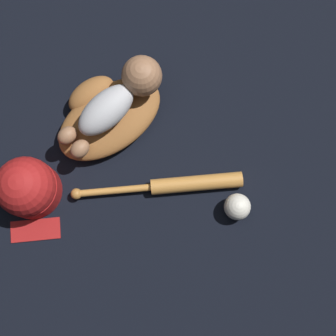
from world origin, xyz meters
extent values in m
plane|color=black|center=(0.00, 0.00, 0.00)|extent=(6.00, 6.00, 0.00)
ellipsoid|color=#935B2D|center=(0.01, -0.02, 0.04)|extent=(0.36, 0.22, 0.08)
ellipsoid|color=#935B2D|center=(0.00, 0.08, 0.04)|extent=(0.16, 0.10, 0.08)
ellipsoid|color=#B2B2B7|center=(0.01, -0.02, 0.12)|extent=(0.21, 0.13, 0.09)
sphere|color=#936647|center=(0.14, 0.01, 0.14)|extent=(0.12, 0.12, 0.12)
ellipsoid|color=#936647|center=(-0.13, -0.01, 0.10)|extent=(0.07, 0.06, 0.05)
ellipsoid|color=#936647|center=(-0.12, -0.07, 0.10)|extent=(0.07, 0.06, 0.05)
cylinder|color=#C6843D|center=(0.12, -0.32, 0.02)|extent=(0.26, 0.17, 0.05)
cylinder|color=#C6843D|center=(-0.10, -0.20, 0.02)|extent=(0.21, 0.12, 0.02)
sphere|color=#A97034|center=(-0.20, -0.15, 0.02)|extent=(0.03, 0.03, 0.03)
sphere|color=silver|center=(0.17, -0.45, 0.04)|extent=(0.08, 0.08, 0.08)
cylinder|color=maroon|center=(-0.30, -0.07, 0.04)|extent=(0.17, 0.17, 0.07)
sphere|color=maroon|center=(-0.30, -0.07, 0.09)|extent=(0.17, 0.17, 0.17)
cube|color=maroon|center=(-0.36, -0.17, 0.00)|extent=(0.16, 0.12, 0.01)
camera|label=1|loc=(-0.08, -0.46, 1.40)|focal=50.00mm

